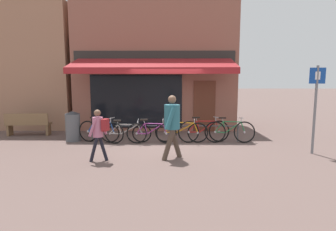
{
  "coord_description": "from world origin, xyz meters",
  "views": [
    {
      "loc": [
        0.17,
        -8.4,
        2.03
      ],
      "look_at": [
        0.07,
        -0.66,
        1.05
      ],
      "focal_mm": 28.0,
      "sensor_mm": 36.0,
      "label": 1
    }
  ],
  "objects_px": {
    "pedestrian_child": "(99,129)",
    "parking_sign": "(316,101)",
    "park_bench": "(28,124)",
    "bicycle_purple": "(151,133)",
    "bicycle_silver": "(126,133)",
    "bicycle_green": "(230,131)",
    "pedestrian_adult": "(172,121)",
    "bicycle_blue": "(101,131)",
    "bicycle_orange": "(181,132)",
    "litter_bin": "(73,126)",
    "bicycle_red": "(204,131)"
  },
  "relations": [
    {
      "from": "parking_sign",
      "to": "bicycle_red",
      "type": "bearing_deg",
      "value": 154.38
    },
    {
      "from": "bicycle_orange",
      "to": "bicycle_silver",
      "type": "bearing_deg",
      "value": -172.27
    },
    {
      "from": "bicycle_red",
      "to": "pedestrian_child",
      "type": "xyz_separation_m",
      "value": [
        -2.96,
        -2.21,
        0.45
      ]
    },
    {
      "from": "bicycle_green",
      "to": "parking_sign",
      "type": "xyz_separation_m",
      "value": [
        2.07,
        -1.37,
        1.14
      ]
    },
    {
      "from": "bicycle_blue",
      "to": "bicycle_purple",
      "type": "relative_size",
      "value": 0.99
    },
    {
      "from": "pedestrian_child",
      "to": "parking_sign",
      "type": "height_order",
      "value": "parking_sign"
    },
    {
      "from": "pedestrian_child",
      "to": "parking_sign",
      "type": "distance_m",
      "value": 6.0
    },
    {
      "from": "park_bench",
      "to": "bicycle_purple",
      "type": "bearing_deg",
      "value": -19.61
    },
    {
      "from": "bicycle_silver",
      "to": "parking_sign",
      "type": "relative_size",
      "value": 0.69
    },
    {
      "from": "pedestrian_child",
      "to": "litter_bin",
      "type": "bearing_deg",
      "value": -48.4
    },
    {
      "from": "bicycle_blue",
      "to": "bicycle_silver",
      "type": "xyz_separation_m",
      "value": [
        0.84,
        -0.01,
        -0.04
      ]
    },
    {
      "from": "bicycle_blue",
      "to": "litter_bin",
      "type": "bearing_deg",
      "value": -178.11
    },
    {
      "from": "bicycle_orange",
      "to": "bicycle_green",
      "type": "bearing_deg",
      "value": 5.56
    },
    {
      "from": "bicycle_green",
      "to": "pedestrian_adult",
      "type": "bearing_deg",
      "value": -134.78
    },
    {
      "from": "bicycle_purple",
      "to": "bicycle_green",
      "type": "height_order",
      "value": "bicycle_green"
    },
    {
      "from": "bicycle_purple",
      "to": "park_bench",
      "type": "distance_m",
      "value": 4.99
    },
    {
      "from": "bicycle_orange",
      "to": "bicycle_green",
      "type": "xyz_separation_m",
      "value": [
        1.65,
        0.01,
        0.01
      ]
    },
    {
      "from": "bicycle_orange",
      "to": "parking_sign",
      "type": "height_order",
      "value": "parking_sign"
    },
    {
      "from": "bicycle_blue",
      "to": "bicycle_red",
      "type": "xyz_separation_m",
      "value": [
        3.49,
        0.13,
        0.0
      ]
    },
    {
      "from": "bicycle_purple",
      "to": "pedestrian_child",
      "type": "height_order",
      "value": "pedestrian_child"
    },
    {
      "from": "bicycle_green",
      "to": "pedestrian_adult",
      "type": "relative_size",
      "value": 1.0
    },
    {
      "from": "bicycle_purple",
      "to": "bicycle_orange",
      "type": "height_order",
      "value": "bicycle_orange"
    },
    {
      "from": "bicycle_blue",
      "to": "bicycle_red",
      "type": "bearing_deg",
      "value": 18.78
    },
    {
      "from": "bicycle_green",
      "to": "pedestrian_child",
      "type": "relative_size",
      "value": 1.26
    },
    {
      "from": "bicycle_green",
      "to": "bicycle_blue",
      "type": "bearing_deg",
      "value": -178.07
    },
    {
      "from": "parking_sign",
      "to": "park_bench",
      "type": "bearing_deg",
      "value": 165.63
    },
    {
      "from": "pedestrian_adult",
      "to": "park_bench",
      "type": "height_order",
      "value": "pedestrian_adult"
    },
    {
      "from": "pedestrian_adult",
      "to": "pedestrian_child",
      "type": "relative_size",
      "value": 1.26
    },
    {
      "from": "bicycle_blue",
      "to": "bicycle_orange",
      "type": "bearing_deg",
      "value": 18.24
    },
    {
      "from": "bicycle_purple",
      "to": "bicycle_silver",
      "type": "bearing_deg",
      "value": 173.24
    },
    {
      "from": "parking_sign",
      "to": "park_bench",
      "type": "distance_m",
      "value": 9.9
    },
    {
      "from": "bicycle_red",
      "to": "litter_bin",
      "type": "distance_m",
      "value": 4.54
    },
    {
      "from": "litter_bin",
      "to": "park_bench",
      "type": "relative_size",
      "value": 0.64
    },
    {
      "from": "bicycle_blue",
      "to": "litter_bin",
      "type": "relative_size",
      "value": 1.59
    },
    {
      "from": "bicycle_orange",
      "to": "park_bench",
      "type": "distance_m",
      "value": 5.92
    },
    {
      "from": "bicycle_silver",
      "to": "pedestrian_adult",
      "type": "distance_m",
      "value": 2.49
    },
    {
      "from": "litter_bin",
      "to": "parking_sign",
      "type": "distance_m",
      "value": 7.7
    },
    {
      "from": "bicycle_green",
      "to": "litter_bin",
      "type": "distance_m",
      "value": 5.41
    },
    {
      "from": "bicycle_green",
      "to": "pedestrian_adult",
      "type": "distance_m",
      "value": 2.82
    },
    {
      "from": "bicycle_blue",
      "to": "pedestrian_child",
      "type": "relative_size",
      "value": 1.23
    },
    {
      "from": "bicycle_red",
      "to": "pedestrian_adult",
      "type": "distance_m",
      "value": 2.33
    },
    {
      "from": "bicycle_silver",
      "to": "bicycle_red",
      "type": "xyz_separation_m",
      "value": [
        2.65,
        0.14,
        0.04
      ]
    },
    {
      "from": "bicycle_silver",
      "to": "bicycle_red",
      "type": "bearing_deg",
      "value": 1.01
    },
    {
      "from": "pedestrian_adult",
      "to": "bicycle_silver",
      "type": "bearing_deg",
      "value": -60.8
    },
    {
      "from": "bicycle_silver",
      "to": "pedestrian_child",
      "type": "xyz_separation_m",
      "value": [
        -0.31,
        -2.08,
        0.49
      ]
    },
    {
      "from": "park_bench",
      "to": "parking_sign",
      "type": "bearing_deg",
      "value": -19.28
    },
    {
      "from": "bicycle_purple",
      "to": "parking_sign",
      "type": "bearing_deg",
      "value": -14.56
    },
    {
      "from": "bicycle_purple",
      "to": "bicycle_red",
      "type": "distance_m",
      "value": 1.79
    },
    {
      "from": "bicycle_silver",
      "to": "bicycle_orange",
      "type": "height_order",
      "value": "bicycle_orange"
    },
    {
      "from": "pedestrian_adult",
      "to": "park_bench",
      "type": "relative_size",
      "value": 1.05
    }
  ]
}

